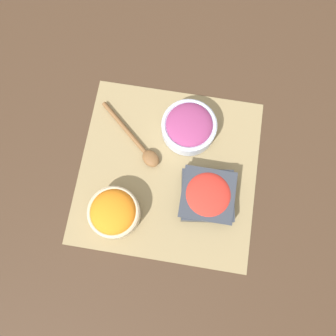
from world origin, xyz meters
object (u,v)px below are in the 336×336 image
object	(u,v)px
carrot_bowl	(114,212)
onion_bowl	(189,126)
tomato_bowl	(208,195)
wooden_spoon	(141,147)

from	to	relation	value
carrot_bowl	onion_bowl	bearing A→B (deg)	-30.56
tomato_bowl	wooden_spoon	bearing A→B (deg)	61.50
onion_bowl	wooden_spoon	bearing A→B (deg)	120.31
onion_bowl	wooden_spoon	size ratio (longest dim) A/B	0.76
tomato_bowl	onion_bowl	xyz separation A→B (m)	(0.18, 0.07, 0.01)
tomato_bowl	wooden_spoon	distance (m)	0.22
wooden_spoon	tomato_bowl	bearing A→B (deg)	-118.50
carrot_bowl	onion_bowl	world-z (taller)	carrot_bowl
carrot_bowl	onion_bowl	xyz separation A→B (m)	(0.26, -0.15, -0.01)
tomato_bowl	onion_bowl	bearing A→B (deg)	22.80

